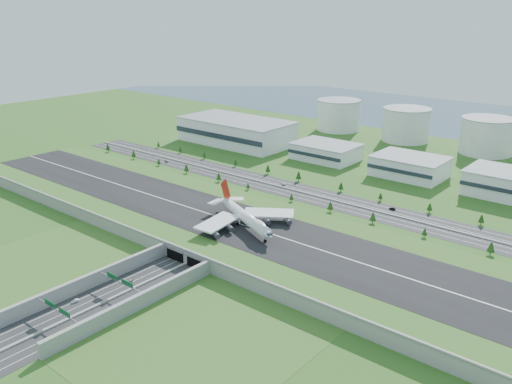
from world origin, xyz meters
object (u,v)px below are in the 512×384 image
Objects in this scene: fuel_tank_a at (338,115)px; boeing_747 at (245,217)px; car_5 at (392,209)px; car_1 at (75,301)px; car_0 at (129,281)px; car_2 at (162,284)px; car_7 at (283,184)px; car_3 at (55,337)px; car_4 at (167,161)px.

fuel_tank_a is 333.50m from boeing_747.
car_1 is at bearing -19.84° from car_5.
car_0 is 198.58m from car_5.
boeing_747 is (121.88, -310.41, -3.05)m from fuel_tank_a.
car_7 is at bearing -90.99° from car_2.
boeing_747 is at bearing 47.57° from car_7.
car_7 is at bearing -92.19° from car_3.
fuel_tank_a reaches higher than car_7.
boeing_747 is 76.49m from car_2.
fuel_tank_a is at bearing -143.95° from car_5.
fuel_tank_a reaches higher than car_4.
car_0 is 0.97× the size of car_3.
car_3 is (15.47, -52.78, -0.10)m from car_0.
car_2 is (128.93, -385.37, -16.56)m from fuel_tank_a.
car_7 is at bearing -64.16° from car_4.
car_4 is at bearing 117.28° from car_0.
car_5 reaches higher than car_1.
car_0 reaches higher than car_2.
car_1 is 0.86× the size of car_4.
fuel_tank_a is 10.34× the size of car_0.
car_3 is at bearing 72.07° from car_2.
boeing_747 is at bearing 67.67° from car_0.
car_0 is 0.82× the size of car_2.
car_5 is at bearing 85.66° from car_1.
car_4 is 222.09m from car_5.
car_2 is 184.63m from car_7.
car_0 is (-8.58, -84.27, -13.50)m from boeing_747.
car_4 is (-158.42, 199.73, 0.13)m from car_1.
car_5 reaches higher than car_3.
car_3 is 246.40m from car_5.
car_5 is (58.01, 189.92, -0.04)m from car_0.
car_0 is 1.03× the size of car_4.
car_7 reaches higher than car_4.
fuel_tank_a is 465.93m from car_3.
fuel_tank_a reaches higher than car_0.
car_0 is at bearing 13.02° from car_2.
car_5 is at bearing -120.98° from car_2.
car_4 is (-49.91, -224.47, -16.58)m from fuel_tank_a.
car_0 reaches higher than car_1.
car_5 is at bearing -50.08° from fuel_tank_a.
car_4 is at bearing -66.03° from car_3.
car_5 is at bearing 115.43° from car_7.
car_7 is (-53.31, 176.76, -0.00)m from car_2.
car_7 is (125.54, 15.86, 0.02)m from car_4.
boeing_747 reaches higher than car_3.
car_4 is 0.98× the size of car_5.
car_3 is (-0.17, -62.10, -0.09)m from car_2.
car_3 reaches higher than car_1.
car_5 is (42.37, 180.60, -0.03)m from car_2.
car_4 reaches higher than car_5.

